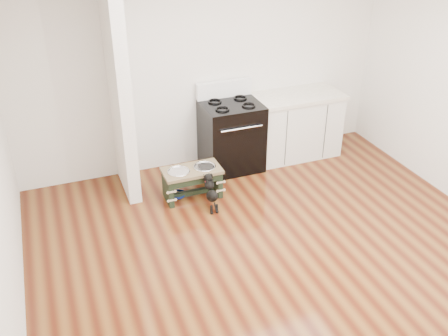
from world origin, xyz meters
TOP-DOWN VIEW (x-y plane):
  - ground at (0.00, 0.00)m, footprint 5.00×5.00m
  - room_shell at (0.00, 0.00)m, footprint 5.00×5.00m
  - partition_wall at (-1.18, 2.10)m, footprint 0.15×0.80m
  - oven_range at (0.25, 2.16)m, footprint 0.76×0.69m
  - cabinet_run at (1.23, 2.18)m, footprint 1.24×0.64m
  - dog_feeder at (-0.48, 1.60)m, footprint 0.71×0.38m
  - puppy at (-0.36, 1.27)m, footprint 0.12×0.36m
  - floor_bowl at (-0.66, 1.65)m, footprint 0.23×0.23m

SIDE VIEW (x-z plane):
  - ground at x=0.00m, z-range 0.00..0.00m
  - floor_bowl at x=-0.66m, z-range 0.00..0.06m
  - puppy at x=-0.36m, z-range 0.02..0.45m
  - dog_feeder at x=-0.48m, z-range 0.07..0.48m
  - cabinet_run at x=1.23m, z-range 0.00..0.91m
  - oven_range at x=0.25m, z-range -0.09..1.05m
  - partition_wall at x=-1.18m, z-range 0.00..2.70m
  - room_shell at x=0.00m, z-range -0.88..4.12m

